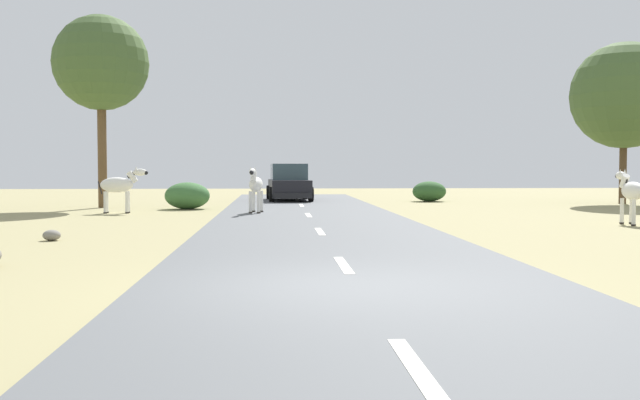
{
  "coord_description": "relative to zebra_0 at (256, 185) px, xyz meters",
  "views": [
    {
      "loc": [
        -0.81,
        -9.41,
        1.63
      ],
      "look_at": [
        0.2,
        6.47,
        0.9
      ],
      "focal_mm": 40.13,
      "sensor_mm": 36.0,
      "label": 1
    }
  ],
  "objects": [
    {
      "name": "ground_plane",
      "position": [
        1.46,
        -15.3,
        -1.01
      ],
      "size": [
        90.0,
        90.0,
        0.0
      ],
      "primitive_type": "plane",
      "color": "#998E60"
    },
    {
      "name": "road",
      "position": [
        1.76,
        -15.3,
        -0.98
      ],
      "size": [
        6.0,
        64.0,
        0.05
      ],
      "primitive_type": "cube",
      "color": "#56595B",
      "rests_on": "ground_plane"
    },
    {
      "name": "lane_markings",
      "position": [
        1.76,
        -16.3,
        -0.96
      ],
      "size": [
        0.16,
        56.0,
        0.01
      ],
      "color": "silver",
      "rests_on": "road"
    },
    {
      "name": "zebra_0",
      "position": [
        0.0,
        0.0,
        0.0
      ],
      "size": [
        0.58,
        1.71,
        1.61
      ],
      "rotation": [
        0.0,
        0.0,
        3.02
      ],
      "color": "silver",
      "rests_on": "road"
    },
    {
      "name": "zebra_1",
      "position": [
        10.72,
        -5.15,
        -0.07
      ],
      "size": [
        0.46,
        1.67,
        1.58
      ],
      "rotation": [
        0.0,
        0.0,
        6.26
      ],
      "color": "silver",
      "rests_on": "ground_plane"
    },
    {
      "name": "zebra_2",
      "position": [
        -4.82,
        0.89,
        -0.03
      ],
      "size": [
        1.75,
        0.5,
        1.65
      ],
      "rotation": [
        0.0,
        0.0,
        4.75
      ],
      "color": "silver",
      "rests_on": "ground_plane"
    },
    {
      "name": "car_0",
      "position": [
        1.34,
        9.28,
        -0.16
      ],
      "size": [
        2.2,
        4.43,
        1.74
      ],
      "rotation": [
        0.0,
        0.0,
        3.2
      ],
      "color": "black",
      "rests_on": "road"
    },
    {
      "name": "tree_0",
      "position": [
        16.15,
        6.19,
        3.79
      ],
      "size": [
        4.7,
        4.7,
        7.16
      ],
      "color": "#4C3823",
      "rests_on": "ground_plane"
    },
    {
      "name": "tree_3",
      "position": [
        -6.24,
        4.46,
        4.74
      ],
      "size": [
        3.78,
        3.78,
        7.68
      ],
      "color": "brown",
      "rests_on": "ground_plane"
    },
    {
      "name": "bush_2",
      "position": [
        -2.73,
        3.24,
        -0.49
      ],
      "size": [
        1.74,
        1.56,
        1.04
      ],
      "primitive_type": "ellipsoid",
      "color": "#386633",
      "rests_on": "ground_plane"
    },
    {
      "name": "bush_3",
      "position": [
        7.99,
        8.79,
        -0.53
      ],
      "size": [
        1.59,
        1.43,
        0.95
      ],
      "primitive_type": "ellipsoid",
      "color": "#2D5628",
      "rests_on": "ground_plane"
    },
    {
      "name": "rock_0",
      "position": [
        -4.28,
        -8.61,
        -0.89
      ],
      "size": [
        0.39,
        0.37,
        0.24
      ],
      "primitive_type": "ellipsoid",
      "color": "gray",
      "rests_on": "ground_plane"
    }
  ]
}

